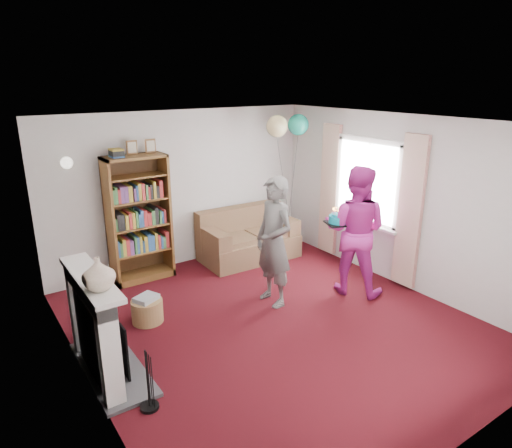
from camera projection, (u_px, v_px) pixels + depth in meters
ground at (275, 323)px, 5.77m from camera, size 5.00×5.00×0.00m
wall_back at (183, 189)px, 7.36m from camera, size 4.50×0.02×2.50m
wall_left at (79, 275)px, 4.17m from camera, size 0.02×5.00×2.50m
wall_right at (401, 202)px, 6.61m from camera, size 0.02×5.00×2.50m
ceiling at (277, 122)px, 5.00m from camera, size 4.50×5.00×0.01m
fireplace at (100, 331)px, 4.64m from camera, size 0.55×1.80×1.12m
window_bay at (367, 197)px, 7.06m from camera, size 0.14×2.02×2.20m
wall_sconce at (66, 163)px, 6.11m from camera, size 0.16×0.23×0.16m
bookcase at (138, 220)px, 6.83m from camera, size 0.90×0.42×2.12m
sofa at (247, 239)px, 7.81m from camera, size 1.62×0.86×0.86m
wicker_basket at (147, 310)px, 5.77m from camera, size 0.40×0.40×0.36m
person_striped at (274, 242)px, 6.06m from camera, size 0.43×0.65×1.77m
person_magenta at (355, 231)px, 6.39m from camera, size 1.07×1.13×1.84m
birthday_cake at (338, 219)px, 6.29m from camera, size 0.32×0.32×0.22m
balloons at (288, 125)px, 7.44m from camera, size 0.79×0.35×1.74m
mantel_vase at (98, 274)px, 4.12m from camera, size 0.37×0.37×0.31m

